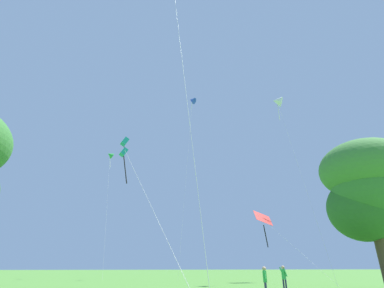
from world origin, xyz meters
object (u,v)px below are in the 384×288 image
(kite_red_high, at_px, (264,224))
(tree_left_oak, at_px, (366,185))
(kite_blue_delta, at_px, (192,101))
(kite_green_small, at_px, (110,155))
(kite_white_distant, at_px, (277,101))
(person_in_blue_jacket, at_px, (265,279))
(person_foreground_watcher, at_px, (284,276))
(kite_teal_box, at_px, (125,149))

(kite_red_high, height_order, tree_left_oak, tree_left_oak)
(kite_red_high, distance_m, kite_blue_delta, 27.32)
(kite_green_small, relative_size, tree_left_oak, 1.87)
(kite_white_distant, height_order, person_in_blue_jacket, kite_white_distant)
(person_foreground_watcher, relative_size, person_in_blue_jacket, 1.04)
(kite_red_high, height_order, kite_teal_box, kite_teal_box)
(tree_left_oak, bearing_deg, kite_teal_box, -168.41)
(kite_green_small, bearing_deg, kite_white_distant, -42.09)
(kite_blue_delta, distance_m, tree_left_oak, 35.57)
(kite_red_high, bearing_deg, kite_green_small, 141.21)
(kite_white_distant, bearing_deg, person_foreground_watcher, -125.17)
(kite_red_high, height_order, person_foreground_watcher, kite_red_high)
(kite_white_distant, bearing_deg, person_in_blue_jacket, -127.02)
(person_in_blue_jacket, bearing_deg, person_foreground_watcher, 46.93)
(kite_red_high, height_order, kite_blue_delta, kite_blue_delta)
(person_foreground_watcher, relative_size, tree_left_oak, 0.15)
(kite_white_distant, height_order, kite_green_small, kite_white_distant)
(kite_teal_box, distance_m, kite_green_small, 35.57)
(kite_white_distant, relative_size, kite_green_small, 1.08)
(kite_red_high, xyz_separation_m, kite_teal_box, (-15.63, -17.43, 1.13))
(person_in_blue_jacket, bearing_deg, kite_blue_delta, 86.69)
(kite_red_high, xyz_separation_m, person_in_blue_jacket, (-7.69, -15.99, -5.23))
(kite_white_distant, height_order, tree_left_oak, kite_white_distant)
(kite_red_high, bearing_deg, kite_teal_box, -131.89)
(kite_white_distant, bearing_deg, kite_blue_delta, 115.82)
(kite_blue_delta, height_order, kite_green_small, kite_blue_delta)
(kite_green_small, relative_size, person_in_blue_jacket, 12.85)
(kite_blue_delta, bearing_deg, kite_white_distant, -64.18)
(kite_blue_delta, height_order, person_in_blue_jacket, kite_blue_delta)
(person_in_blue_jacket, bearing_deg, kite_green_small, 110.71)
(kite_teal_box, bearing_deg, person_foreground_watcher, 21.53)
(kite_green_small, bearing_deg, tree_left_oak, -53.64)
(kite_blue_delta, distance_m, person_in_blue_jacket, 40.53)
(kite_white_distant, bearing_deg, kite_red_high, 116.08)
(kite_green_small, bearing_deg, kite_blue_delta, -13.67)
(kite_blue_delta, bearing_deg, tree_left_oak, -72.82)
(person_in_blue_jacket, relative_size, tree_left_oak, 0.15)
(kite_teal_box, height_order, tree_left_oak, tree_left_oak)
(person_foreground_watcher, xyz_separation_m, person_in_blue_jacket, (-2.51, -2.69, -0.04))
(kite_red_high, xyz_separation_m, kite_blue_delta, (-6.04, 12.52, 23.52))
(tree_left_oak, bearing_deg, kite_blue_delta, 107.18)
(kite_teal_box, xyz_separation_m, person_foreground_watcher, (10.46, 4.13, -6.33))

